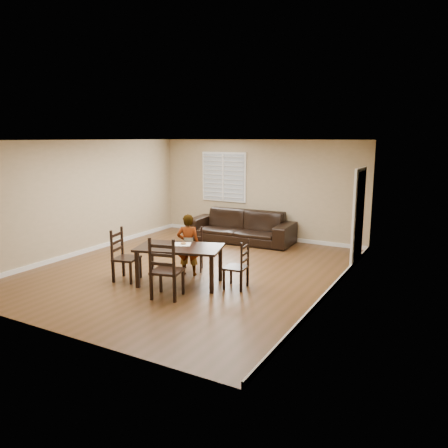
{
  "coord_description": "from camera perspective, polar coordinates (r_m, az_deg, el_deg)",
  "views": [
    {
      "loc": [
        4.93,
        -7.44,
        2.74
      ],
      "look_at": [
        0.67,
        0.28,
        1.0
      ],
      "focal_mm": 35.0,
      "sensor_mm": 36.0,
      "label": 1
    }
  ],
  "objects": [
    {
      "name": "ground",
      "position": [
        9.34,
        -4.43,
        -5.94
      ],
      "size": [
        7.0,
        7.0,
        0.0
      ],
      "primitive_type": "plane",
      "color": "brown",
      "rests_on": "ground"
    },
    {
      "name": "dining_table",
      "position": [
        8.28,
        -5.82,
        -3.53
      ],
      "size": [
        1.76,
        1.3,
        0.74
      ],
      "rotation": [
        0.0,
        0.0,
        0.3
      ],
      "color": "black",
      "rests_on": "ground"
    },
    {
      "name": "room",
      "position": [
        9.1,
        -3.8,
        5.25
      ],
      "size": [
        6.04,
        7.04,
        2.72
      ],
      "color": "tan",
      "rests_on": "ground"
    },
    {
      "name": "chair_far",
      "position": [
        7.55,
        -7.84,
        -6.22
      ],
      "size": [
        0.59,
        0.56,
        1.1
      ],
      "rotation": [
        0.0,
        0.0,
        3.37
      ],
      "color": "black",
      "rests_on": "ground"
    },
    {
      "name": "chair_right",
      "position": [
        8.05,
        2.31,
        -5.64
      ],
      "size": [
        0.43,
        0.45,
        0.92
      ],
      "rotation": [
        0.0,
        0.0,
        -1.46
      ],
      "color": "black",
      "rests_on": "ground"
    },
    {
      "name": "donut",
      "position": [
        8.41,
        -5.34,
        -2.49
      ],
      "size": [
        0.11,
        0.11,
        0.04
      ],
      "color": "#AF753E",
      "rests_on": "napkin"
    },
    {
      "name": "chair_left",
      "position": [
        8.77,
        -13.33,
        -4.18
      ],
      "size": [
        0.52,
        0.55,
        1.03
      ],
      "rotation": [
        0.0,
        0.0,
        1.79
      ],
      "color": "black",
      "rests_on": "ground"
    },
    {
      "name": "chair_near",
      "position": [
        9.26,
        -4.04,
        -3.43
      ],
      "size": [
        0.54,
        0.53,
        0.91
      ],
      "rotation": [
        0.0,
        0.0,
        0.48
      ],
      "color": "black",
      "rests_on": "ground"
    },
    {
      "name": "napkin",
      "position": [
        8.42,
        -5.47,
        -2.64
      ],
      "size": [
        0.43,
        0.43,
        0.0
      ],
      "primitive_type": "cube",
      "rotation": [
        0.0,
        0.0,
        0.48
      ],
      "color": "silver",
      "rests_on": "dining_table"
    },
    {
      "name": "child",
      "position": [
        8.81,
        -4.69,
        -2.73
      ],
      "size": [
        0.54,
        0.45,
        1.26
      ],
      "primitive_type": "imported",
      "rotation": [
        0.0,
        0.0,
        3.53
      ],
      "color": "gray",
      "rests_on": "ground"
    },
    {
      "name": "sofa",
      "position": [
        11.69,
        2.22,
        -0.33
      ],
      "size": [
        2.86,
        1.22,
        0.82
      ],
      "primitive_type": "imported",
      "rotation": [
        0.0,
        0.0,
        0.04
      ],
      "color": "black",
      "rests_on": "ground"
    }
  ]
}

